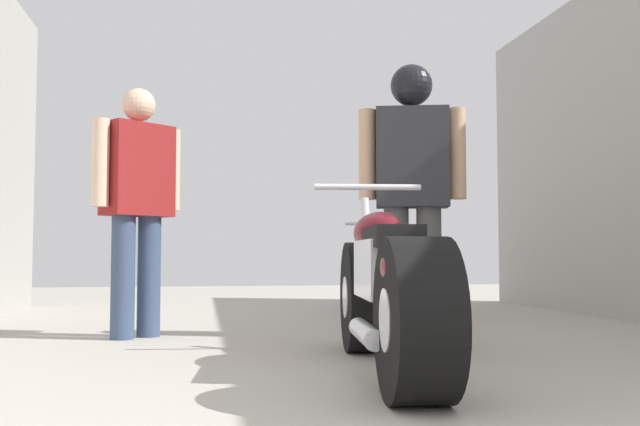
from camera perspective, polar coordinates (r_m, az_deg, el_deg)
ground_plane at (r=4.19m, az=2.15°, el=-10.86°), size 16.55×16.55×0.00m
motorcycle_maroon_cruiser at (r=3.29m, az=5.42°, el=-6.18°), size 0.60×2.02×0.94m
motorcycle_black_naked at (r=6.62m, az=5.23°, el=-4.85°), size 0.56×1.87×0.87m
mechanic_in_blue at (r=4.85m, az=-14.47°, el=1.36°), size 0.59×0.50×1.66m
mechanic_with_helmet at (r=4.74m, az=7.42°, el=3.21°), size 0.71×0.36×1.81m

